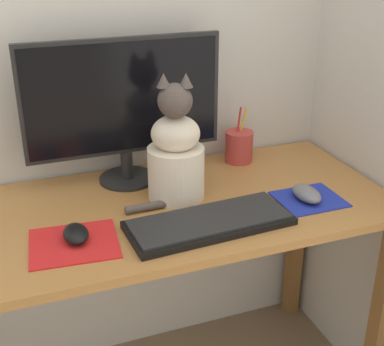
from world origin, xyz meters
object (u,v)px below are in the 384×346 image
computer_mouse_right (307,193)px  cat (176,153)px  monitor (124,104)px  pen_cup (239,146)px  computer_mouse_left (76,234)px  keyboard (209,222)px

computer_mouse_right → cat: 0.38m
computer_mouse_right → cat: cat is taller
monitor → cat: size_ratio=1.60×
computer_mouse_right → pen_cup: 0.33m
computer_mouse_left → computer_mouse_right: computer_mouse_right is taller
cat → pen_cup: size_ratio=1.99×
keyboard → computer_mouse_right: size_ratio=3.89×
monitor → cat: monitor is taller
keyboard → pen_cup: (0.25, 0.36, 0.04)m
computer_mouse_right → pen_cup: bearing=100.3°
computer_mouse_left → computer_mouse_right: 0.64m
keyboard → pen_cup: size_ratio=2.39×
keyboard → pen_cup: 0.44m
monitor → computer_mouse_left: monitor is taller
computer_mouse_right → keyboard: bearing=-173.1°
keyboard → computer_mouse_right: (0.31, 0.04, 0.01)m
keyboard → computer_mouse_left: bearing=168.9°
keyboard → pen_cup: pen_cup is taller
keyboard → cat: bearing=95.1°
monitor → keyboard: bearing=-69.4°
computer_mouse_left → monitor: bearing=55.6°
computer_mouse_right → cat: size_ratio=0.31×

